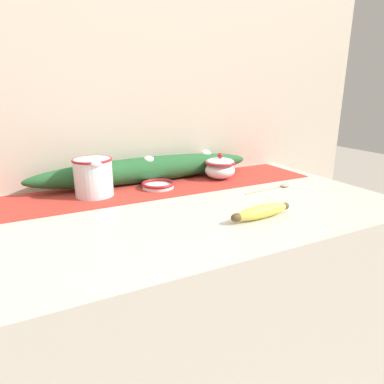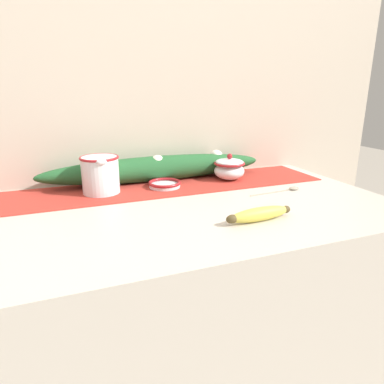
# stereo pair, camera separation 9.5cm
# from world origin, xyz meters

# --- Properties ---
(countertop) EXTENTS (1.25, 0.70, 0.93)m
(countertop) POSITION_xyz_m (0.00, 0.00, 0.47)
(countertop) COLOR beige
(countertop) RESTS_ON ground_plane
(back_wall) EXTENTS (2.05, 0.04, 2.40)m
(back_wall) POSITION_xyz_m (0.00, 0.37, 1.20)
(back_wall) COLOR beige
(back_wall) RESTS_ON ground_plane
(table_runner) EXTENTS (1.15, 0.25, 0.00)m
(table_runner) POSITION_xyz_m (0.00, 0.21, 0.93)
(table_runner) COLOR #B23328
(table_runner) RESTS_ON countertop
(cream_pitcher) EXTENTS (0.12, 0.14, 0.12)m
(cream_pitcher) POSITION_xyz_m (-0.21, 0.22, 1.00)
(cream_pitcher) COLOR white
(cream_pitcher) RESTS_ON countertop
(sugar_bowl) EXTENTS (0.11, 0.11, 0.10)m
(sugar_bowl) POSITION_xyz_m (0.25, 0.21, 0.98)
(sugar_bowl) COLOR white
(sugar_bowl) RESTS_ON countertop
(small_dish) EXTENTS (0.11, 0.11, 0.02)m
(small_dish) POSITION_xyz_m (0.00, 0.20, 0.95)
(small_dish) COLOR white
(small_dish) RESTS_ON countertop
(banana) EXTENTS (0.20, 0.05, 0.04)m
(banana) POSITION_xyz_m (0.14, -0.18, 0.95)
(banana) COLOR #DBCC4C
(banana) RESTS_ON countertop
(spoon) EXTENTS (0.19, 0.03, 0.01)m
(spoon) POSITION_xyz_m (0.38, 0.02, 0.94)
(spoon) COLOR #A89E89
(spoon) RESTS_ON countertop
(poinsettia_garland) EXTENTS (0.83, 0.10, 0.10)m
(poinsettia_garland) POSITION_xyz_m (0.00, 0.29, 0.98)
(poinsettia_garland) COLOR #235B2D
(poinsettia_garland) RESTS_ON countertop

